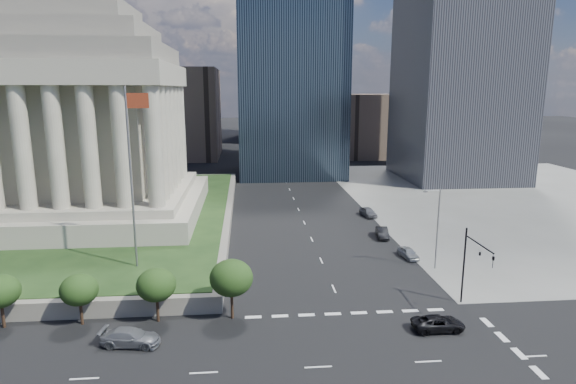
{
  "coord_description": "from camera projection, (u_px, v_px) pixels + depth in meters",
  "views": [
    {
      "loc": [
        -9.4,
        -29.03,
        21.57
      ],
      "look_at": [
        -5.59,
        14.3,
        12.27
      ],
      "focal_mm": 30.0,
      "sensor_mm": 36.0,
      "label": 1
    }
  ],
  "objects": [
    {
      "name": "ground",
      "position": [
        281.0,
        170.0,
        131.01
      ],
      "size": [
        500.0,
        500.0,
        0.0
      ],
      "primitive_type": "plane",
      "color": "black",
      "rests_on": "ground"
    },
    {
      "name": "sidewalk_ne",
      "position": [
        525.0,
        200.0,
        95.98
      ],
      "size": [
        68.0,
        90.0,
        0.03
      ],
      "primitive_type": "cube",
      "color": "slate",
      "rests_on": "ground"
    },
    {
      "name": "plaza_terrace",
      "position": [
        28.0,
        219.0,
        78.26
      ],
      "size": [
        66.0,
        70.0,
        1.8
      ],
      "primitive_type": "cube",
      "color": "slate",
      "rests_on": "ground"
    },
    {
      "name": "plaza_lawn",
      "position": [
        27.0,
        213.0,
        78.07
      ],
      "size": [
        64.0,
        68.0,
        0.1
      ],
      "primitive_type": "cube",
      "color": "#1B3214",
      "rests_on": "plaza_terrace"
    },
    {
      "name": "war_memorial",
      "position": [
        82.0,
        90.0,
        72.97
      ],
      "size": [
        34.0,
        34.0,
        39.0
      ],
      "primitive_type": null,
      "color": "gray",
      "rests_on": "plaza_lawn"
    },
    {
      "name": "flagpole",
      "position": [
        132.0,
        169.0,
        52.37
      ],
      "size": [
        2.52,
        0.24,
        20.0
      ],
      "color": "slate",
      "rests_on": "plaza_lawn"
    },
    {
      "name": "midrise_glass",
      "position": [
        290.0,
        55.0,
        120.03
      ],
      "size": [
        26.0,
        26.0,
        60.0
      ],
      "primitive_type": "cube",
      "color": "black",
      "rests_on": "ground"
    },
    {
      "name": "building_filler_ne",
      "position": [
        370.0,
        125.0,
        160.88
      ],
      "size": [
        20.0,
        30.0,
        20.0
      ],
      "primitive_type": "cube",
      "color": "brown",
      "rests_on": "ground"
    },
    {
      "name": "building_filler_nw",
      "position": [
        181.0,
        113.0,
        154.74
      ],
      "size": [
        24.0,
        30.0,
        28.0
      ],
      "primitive_type": "cube",
      "color": "brown",
      "rests_on": "ground"
    },
    {
      "name": "traffic_signal_ne",
      "position": [
        473.0,
        260.0,
        46.91
      ],
      "size": [
        0.3,
        5.74,
        8.0
      ],
      "color": "black",
      "rests_on": "ground"
    },
    {
      "name": "street_lamp_north",
      "position": [
        436.0,
        224.0,
        57.91
      ],
      "size": [
        2.13,
        0.22,
        10.0
      ],
      "color": "slate",
      "rests_on": "ground"
    },
    {
      "name": "pickup_truck",
      "position": [
        438.0,
        323.0,
        43.87
      ],
      "size": [
        4.82,
        2.25,
        1.33
      ],
      "primitive_type": "imported",
      "rotation": [
        0.0,
        0.0,
        1.58
      ],
      "color": "black",
      "rests_on": "ground"
    },
    {
      "name": "suv_grey",
      "position": [
        131.0,
        337.0,
        41.24
      ],
      "size": [
        2.83,
        5.37,
        1.48
      ],
      "primitive_type": "imported",
      "rotation": [
        0.0,
        0.0,
        1.42
      ],
      "color": "slate",
      "rests_on": "ground"
    },
    {
      "name": "parked_sedan_near",
      "position": [
        408.0,
        253.0,
        62.72
      ],
      "size": [
        4.14,
        2.11,
        1.35
      ],
      "primitive_type": "imported",
      "rotation": [
        0.0,
        0.0,
        0.13
      ],
      "color": "#909498",
      "rests_on": "ground"
    },
    {
      "name": "parked_sedan_mid",
      "position": [
        382.0,
        233.0,
        71.29
      ],
      "size": [
        2.22,
        4.68,
        1.48
      ],
      "primitive_type": "imported",
      "rotation": [
        0.0,
        0.0,
        -0.15
      ],
      "color": "black",
      "rests_on": "ground"
    },
    {
      "name": "parked_sedan_far",
      "position": [
        368.0,
        212.0,
        83.17
      ],
      "size": [
        4.82,
        2.54,
        1.56
      ],
      "primitive_type": "imported",
      "rotation": [
        0.0,
        0.0,
        0.16
      ],
      "color": "#5A5C62",
      "rests_on": "ground"
    }
  ]
}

